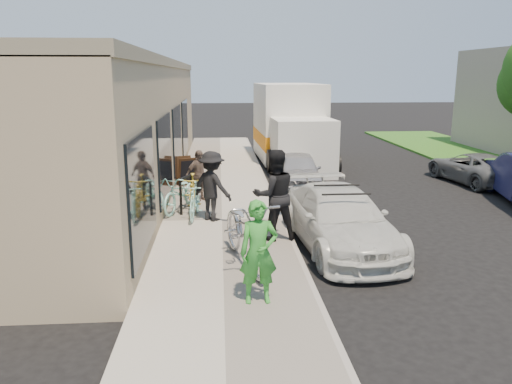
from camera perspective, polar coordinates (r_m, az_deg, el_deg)
name	(u,v)px	position (r m, az deg, el deg)	size (l,w,h in m)	color
ground	(324,267)	(10.14, 7.73, -8.50)	(120.00, 120.00, 0.00)	black
sidewalk	(222,222)	(12.74, -3.90, -3.48)	(3.00, 34.00, 0.15)	#A19B90
curb	(282,221)	(12.84, 3.04, -3.38)	(0.12, 34.00, 0.13)	gray
storefront	(124,124)	(17.57, -14.85, 7.54)	(3.60, 20.00, 4.22)	tan
bike_rack	(186,190)	(13.39, -7.96, 0.20)	(0.33, 0.64, 0.98)	black
sandwich_board	(186,171)	(16.71, -8.04, 2.40)	(0.75, 0.75, 0.94)	black
sedan_white	(340,219)	(11.10, 9.53, -3.08)	(2.20, 4.62, 1.34)	silver
sedan_silver	(298,171)	(16.85, 4.85, 2.46)	(1.41, 3.51, 1.20)	#A6A6AB
moving_truck	(290,128)	(21.65, 3.96, 7.27)	(2.79, 6.93, 3.36)	silver
far_car_gray	(473,168)	(19.26, 23.59, 2.56)	(1.77, 3.85, 1.07)	#535557
tandem_bike	(246,231)	(9.57, -1.20, -4.53)	(0.88, 2.52, 1.32)	#BCBCBE
woman_rider	(259,252)	(7.96, 0.30, -6.90)	(0.61, 0.40, 1.69)	#318F2F
man_standing	(274,195)	(10.99, 2.12, -0.34)	(0.98, 0.76, 2.01)	black
cruiser_bike_a	(195,200)	(12.84, -7.03, -0.93)	(0.44, 1.54, 0.93)	#9BE7DB
cruiser_bike_b	(181,193)	(13.56, -8.61, -0.08)	(0.66, 1.88, 0.99)	#9BE7DB
cruiser_bike_c	(193,194)	(13.38, -7.26, -0.19)	(0.47, 1.67, 1.00)	gold
bystander_a	(212,186)	(12.50, -5.05, 0.68)	(1.13, 0.65, 1.76)	black
bystander_b	(199,175)	(14.60, -6.56, 1.91)	(0.87, 0.36, 1.48)	brown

